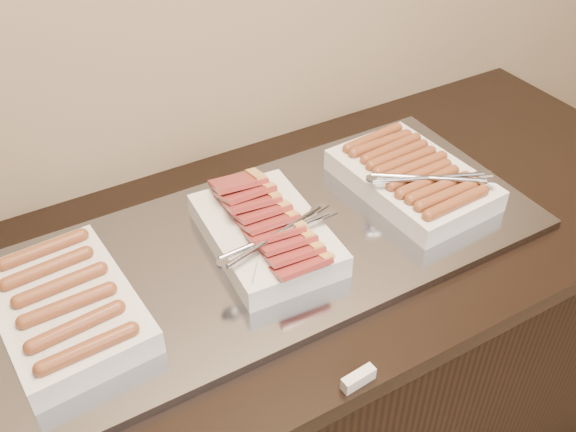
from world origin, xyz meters
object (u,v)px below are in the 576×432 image
at_px(dish_right, 413,177).
at_px(counter, 263,388).
at_px(dish_left, 65,307).
at_px(dish_center, 267,231).
at_px(warming_tray, 253,252).

bearing_deg(dish_right, counter, 176.10).
xyz_separation_m(dish_left, dish_center, (0.40, -0.00, 0.01)).
height_order(warming_tray, dish_left, dish_left).
relative_size(counter, dish_left, 5.96).
relative_size(warming_tray, dish_left, 3.47).
distance_m(dish_left, dish_center, 0.40).
bearing_deg(dish_center, dish_right, 3.77).
bearing_deg(dish_right, warming_tray, 176.11).
relative_size(dish_left, dish_right, 0.97).
bearing_deg(dish_center, dish_left, -177.03).
bearing_deg(counter, dish_left, 180.00).
relative_size(dish_center, dish_right, 0.96).
height_order(counter, dish_center, dish_center).
height_order(warming_tray, dish_right, dish_right).
bearing_deg(warming_tray, dish_center, -9.51).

